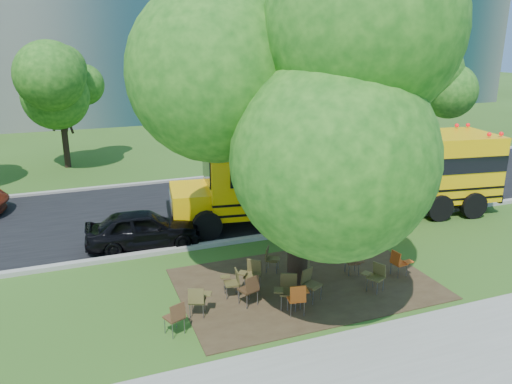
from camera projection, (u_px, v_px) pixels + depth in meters
name	position (u px, v px, depth m)	size (l,w,h in m)	color
ground	(266.00, 282.00, 14.09)	(160.00, 160.00, 0.00)	#2E4E18
dirt_patch	(306.00, 284.00, 13.97)	(7.00, 4.50, 0.03)	#382819
asphalt_road	(202.00, 207.00, 20.34)	(80.00, 8.00, 0.04)	black
kerb_near	(233.00, 241.00, 16.75)	(80.00, 0.25, 0.14)	gray
kerb_far	(180.00, 180.00, 23.99)	(80.00, 0.25, 0.14)	gray
bg_tree_2	(59.00, 87.00, 25.45)	(4.80, 4.80, 6.62)	black
bg_tree_3	(306.00, 68.00, 27.83)	(5.60, 5.60, 7.84)	black
bg_tree_4	(433.00, 78.00, 29.84)	(5.00, 5.00, 6.85)	black
main_tree	(302.00, 104.00, 12.42)	(7.20, 7.20, 8.64)	black
school_bus	(351.00, 172.00, 18.88)	(12.74, 4.45, 3.06)	#EEB207
chair_0	(176.00, 315.00, 11.46)	(0.57, 0.65, 0.83)	#50321C
chair_1	(198.00, 298.00, 12.18)	(0.67, 0.53, 0.83)	brown
chair_2	(250.00, 287.00, 12.68)	(0.59, 0.65, 0.87)	#3D2715
chair_3	(288.00, 288.00, 12.59)	(0.74, 0.58, 0.91)	#463C1E
chair_4	(298.00, 296.00, 12.24)	(0.63, 0.51, 0.86)	#CB4F15
chair_5	(310.00, 282.00, 12.94)	(0.60, 0.70, 0.88)	#4A3F20
chair_6	(376.00, 274.00, 13.45)	(0.64, 0.54, 0.80)	brown
chair_7	(399.00, 261.00, 14.27)	(0.51, 0.53, 0.79)	#C84A15
chair_8	(233.00, 280.00, 13.16)	(0.46, 0.55, 0.78)	#4A4220
chair_9	(252.00, 272.00, 13.53)	(0.72, 0.57, 0.85)	brown
chair_10	(271.00, 257.00, 14.56)	(0.52, 0.66, 0.78)	#4D4521
chair_11	(303.00, 266.00, 13.92)	(0.55, 0.70, 0.83)	#4C4121
chair_12	(351.00, 260.00, 14.38)	(0.45, 0.56, 0.77)	#4E321C
black_car	(143.00, 228.00, 16.34)	(1.48, 3.68, 1.26)	black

